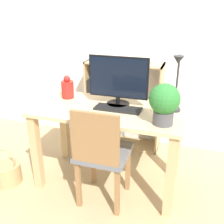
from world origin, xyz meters
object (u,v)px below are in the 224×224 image
object	(u,v)px
monitor	(118,80)
vase	(68,88)
desk_lamp	(177,79)
bookshelf	(111,105)
keyboard	(118,108)
basket	(8,172)
chair	(101,153)
potted_plant	(164,102)

from	to	relation	value
monitor	vase	distance (m)	0.51
desk_lamp	bookshelf	world-z (taller)	desk_lamp
keyboard	basket	bearing A→B (deg)	-162.72
monitor	basket	distance (m)	1.34
monitor	basket	bearing A→B (deg)	-156.81
bookshelf	basket	size ratio (longest dim) A/B	2.77
vase	bookshelf	distance (m)	0.73
bookshelf	basket	world-z (taller)	bookshelf
monitor	chair	world-z (taller)	monitor
monitor	vase	world-z (taller)	monitor
keyboard	bookshelf	world-z (taller)	bookshelf
vase	desk_lamp	size ratio (longest dim) A/B	0.45
bookshelf	chair	bearing A→B (deg)	-76.06
keyboard	vase	world-z (taller)	vase
monitor	basket	size ratio (longest dim) A/B	1.46
bookshelf	basket	bearing A→B (deg)	-123.27
monitor	bookshelf	world-z (taller)	monitor
vase	keyboard	bearing A→B (deg)	-14.15
keyboard	vase	distance (m)	0.55
bookshelf	desk_lamp	bearing A→B (deg)	-41.64
keyboard	basket	world-z (taller)	keyboard
monitor	vase	xyz separation A→B (m)	(-0.49, 0.03, -0.14)
desk_lamp	basket	size ratio (longest dim) A/B	1.33
keyboard	desk_lamp	size ratio (longest dim) A/B	0.83
vase	chair	size ratio (longest dim) A/B	0.24
keyboard	desk_lamp	world-z (taller)	desk_lamp
potted_plant	chair	xyz separation A→B (m)	(-0.44, -0.12, -0.43)
monitor	potted_plant	world-z (taller)	monitor
vase	basket	xyz separation A→B (m)	(-0.45, -0.44, -0.73)
potted_plant	bookshelf	xyz separation A→B (m)	(-0.69, 0.89, -0.44)
chair	bookshelf	size ratio (longest dim) A/B	0.89
chair	basket	xyz separation A→B (m)	(-0.93, -0.02, -0.38)
chair	vase	bearing A→B (deg)	145.65
vase	potted_plant	xyz separation A→B (m)	(0.91, -0.30, 0.08)
vase	desk_lamp	distance (m)	0.99
keyboard	basket	size ratio (longest dim) A/B	1.10
monitor	basket	world-z (taller)	monitor
chair	basket	size ratio (longest dim) A/B	2.47
keyboard	basket	distance (m)	1.21
keyboard	desk_lamp	bearing A→B (deg)	7.94
monitor	bookshelf	distance (m)	0.84
bookshelf	monitor	bearing A→B (deg)	-66.66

